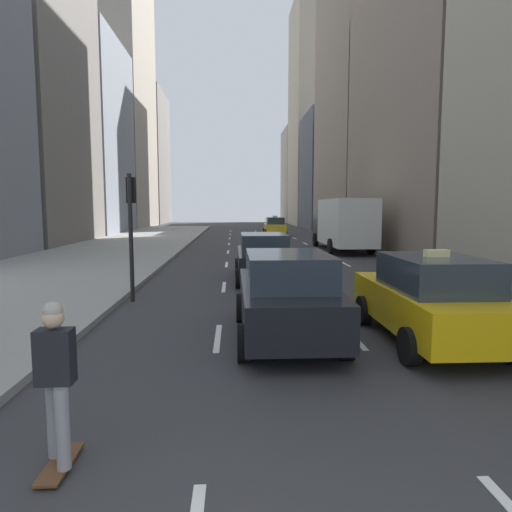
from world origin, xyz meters
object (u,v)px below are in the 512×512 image
object	(u,v)px
sedan_silver_behind	(287,295)
box_truck	(342,223)
taxi_lead	(275,226)
taxi_second	(430,299)
sedan_black_near	(263,257)
skateboarder	(56,378)
traffic_light_pole	(131,217)

from	to	relation	value
sedan_silver_behind	box_truck	xyz separation A→B (m)	(5.60, 18.63, 0.81)
taxi_lead	taxi_second	world-z (taller)	same
sedan_black_near	sedan_silver_behind	xyz separation A→B (m)	(0.00, -7.31, 0.02)
skateboarder	traffic_light_pole	distance (m)	8.70
taxi_lead	sedan_silver_behind	bearing A→B (deg)	-94.76
taxi_lead	sedan_silver_behind	distance (m)	33.78
sedan_silver_behind	taxi_lead	bearing A→B (deg)	85.24
sedan_black_near	sedan_silver_behind	distance (m)	7.31
sedan_black_near	traffic_light_pole	bearing A→B (deg)	-140.18
sedan_black_near	box_truck	xyz separation A→B (m)	(5.60, 11.32, 0.83)
skateboarder	sedan_black_near	bearing A→B (deg)	76.37
taxi_second	sedan_black_near	bearing A→B (deg)	110.03
sedan_silver_behind	taxi_second	bearing A→B (deg)	-7.57
taxi_second	box_truck	xyz separation A→B (m)	(2.80, 19.00, 0.83)
sedan_black_near	skateboarder	size ratio (longest dim) A/B	2.73
sedan_silver_behind	skateboarder	size ratio (longest dim) A/B	2.59
box_truck	skateboarder	world-z (taller)	box_truck
traffic_light_pole	box_truck	bearing A→B (deg)	56.84
taxi_lead	box_truck	size ratio (longest dim) A/B	0.52
sedan_silver_behind	traffic_light_pole	xyz separation A→B (m)	(-3.95, 4.01, 1.51)
traffic_light_pole	sedan_silver_behind	bearing A→B (deg)	-45.47
taxi_lead	skateboarder	bearing A→B (deg)	-98.44
sedan_black_near	skateboarder	world-z (taller)	skateboarder
taxi_lead	skateboarder	xyz separation A→B (m)	(-5.66, -38.16, 0.08)
taxi_second	box_truck	bearing A→B (deg)	81.62
sedan_black_near	skateboarder	distance (m)	12.15
taxi_lead	box_truck	distance (m)	15.31
sedan_black_near	box_truck	bearing A→B (deg)	63.68
sedan_silver_behind	box_truck	distance (m)	19.47
taxi_lead	traffic_light_pole	world-z (taller)	traffic_light_pole
sedan_black_near	traffic_light_pole	size ratio (longest dim) A/B	1.33
taxi_lead	skateboarder	distance (m)	38.57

